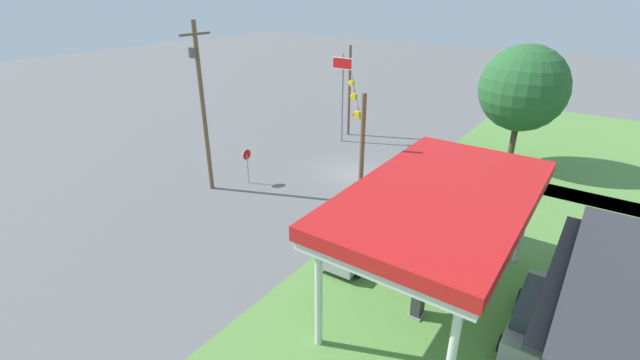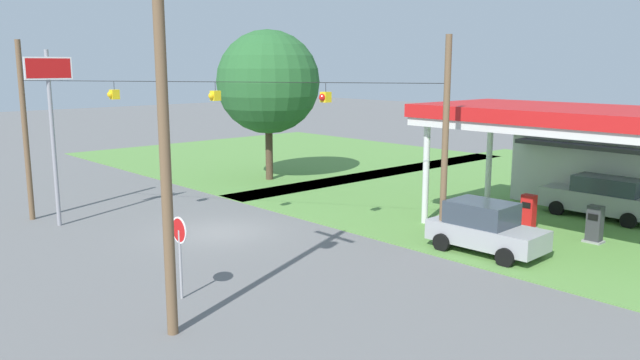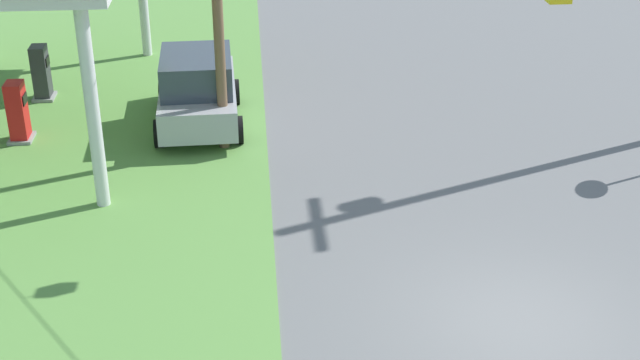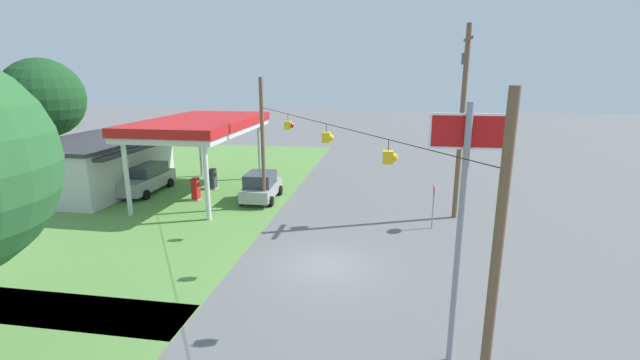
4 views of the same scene
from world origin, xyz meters
name	(u,v)px [view 2 (image 2 of 4)]	position (x,y,z in m)	size (l,w,h in m)	color
ground_plane	(220,232)	(0.00, 0.00, 0.00)	(160.00, 160.00, 0.00)	slate
grass_verge_opposite_corner	(280,155)	(-16.00, 16.00, 0.02)	(24.00, 24.00, 0.04)	#5B8E42
gas_station_canopy	(567,120)	(9.80, 9.91, 4.73)	(11.34, 6.28, 5.23)	silver
gas_station_store	(639,169)	(9.68, 17.97, 1.84)	(10.32, 7.36, 3.65)	silver
fuel_pump_near	(528,213)	(8.39, 9.91, 0.71)	(0.71, 0.56, 1.50)	gray
fuel_pump_far	(595,226)	(11.20, 9.91, 0.71)	(0.71, 0.56, 1.50)	gray
car_at_pumps_front	(485,228)	(9.04, 5.64, 0.97)	(4.27, 2.22, 1.91)	#9E9EA3
car_at_pumps_rear	(603,197)	(9.66, 14.18, 1.00)	(5.19, 2.13, 1.96)	#9E9EA3
stop_sign_roadside	(180,240)	(5.57, -4.98, 1.81)	(0.80, 0.08, 2.50)	#99999E
stop_sign_overhead	(51,107)	(-5.61, -4.50, 5.13)	(0.22, 1.94, 7.49)	gray
utility_pole_main	(163,102)	(7.65, -6.42, 5.97)	(2.20, 0.44, 10.72)	brown
signal_span_gantry	(216,130)	(0.00, -0.01, 4.28)	(15.43, 10.24, 7.95)	brown
tree_west_verge	(268,82)	(-8.21, 8.99, 5.87)	(6.10, 6.10, 8.93)	#4C3828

